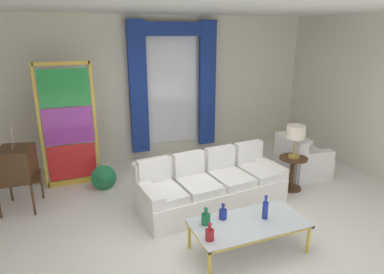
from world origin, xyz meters
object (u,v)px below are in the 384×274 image
(bottle_ruby_flask, at_px, (210,234))
(couch_white_long, at_px, (210,186))
(bottle_blue_decanter, at_px, (206,218))
(vintage_tv, at_px, (16,165))
(round_side_table, at_px, (292,170))
(coffee_table, at_px, (249,224))
(bottle_amber_squat, at_px, (223,213))
(bottle_crystal_tall, at_px, (265,209))
(table_lamp_brass, at_px, (296,133))
(armchair_white, at_px, (300,161))
(stained_glass_divider, at_px, (69,128))
(peacock_figurine, at_px, (105,179))

(bottle_ruby_flask, bearing_deg, couch_white_long, 65.62)
(bottle_blue_decanter, xyz_separation_m, vintage_tv, (-2.23, 2.11, 0.24))
(round_side_table, bearing_deg, bottle_ruby_flask, -147.47)
(coffee_table, height_order, round_side_table, round_side_table)
(bottle_blue_decanter, relative_size, bottle_amber_squat, 1.06)
(bottle_crystal_tall, relative_size, table_lamp_brass, 0.57)
(bottle_ruby_flask, bearing_deg, armchair_white, 33.98)
(couch_white_long, height_order, round_side_table, couch_white_long)
(bottle_blue_decanter, distance_m, armchair_white, 3.09)
(stained_glass_divider, xyz_separation_m, peacock_figurine, (0.48, -0.49, -0.84))
(armchair_white, distance_m, peacock_figurine, 3.67)
(couch_white_long, height_order, bottle_ruby_flask, couch_white_long)
(stained_glass_divider, bearing_deg, couch_white_long, -37.73)
(peacock_figurine, bearing_deg, bottle_crystal_tall, -54.61)
(round_side_table, distance_m, table_lamp_brass, 0.67)
(bottle_blue_decanter, height_order, bottle_crystal_tall, bottle_crystal_tall)
(stained_glass_divider, bearing_deg, bottle_blue_decanter, -62.40)
(vintage_tv, bearing_deg, stained_glass_divider, 36.97)
(couch_white_long, bearing_deg, armchair_white, 10.14)
(bottle_crystal_tall, distance_m, stained_glass_divider, 3.63)
(coffee_table, height_order, stained_glass_divider, stained_glass_divider)
(bottle_ruby_flask, distance_m, round_side_table, 2.65)
(coffee_table, distance_m, bottle_crystal_tall, 0.28)
(vintage_tv, distance_m, armchair_white, 4.95)
(couch_white_long, bearing_deg, coffee_table, -92.72)
(bottle_blue_decanter, distance_m, bottle_amber_squat, 0.25)
(couch_white_long, distance_m, bottle_amber_squat, 1.19)
(couch_white_long, relative_size, armchair_white, 2.79)
(round_side_table, bearing_deg, bottle_amber_squat, -150.45)
(coffee_table, height_order, table_lamp_brass, table_lamp_brass)
(round_side_table, bearing_deg, vintage_tv, 167.09)
(coffee_table, xyz_separation_m, bottle_blue_decanter, (-0.52, 0.16, 0.11))
(vintage_tv, distance_m, table_lamp_brass, 4.50)
(armchair_white, bearing_deg, bottle_blue_decanter, -149.96)
(stained_glass_divider, height_order, round_side_table, stained_glass_divider)
(coffee_table, relative_size, bottle_ruby_flask, 6.48)
(coffee_table, height_order, peacock_figurine, peacock_figurine)
(stained_glass_divider, relative_size, round_side_table, 3.70)
(bottle_crystal_tall, xyz_separation_m, peacock_figurine, (-1.69, 2.38, -0.32))
(peacock_figurine, bearing_deg, armchair_white, -10.80)
(bottle_blue_decanter, distance_m, bottle_ruby_flask, 0.33)
(vintage_tv, height_order, peacock_figurine, vintage_tv)
(bottle_amber_squat, xyz_separation_m, armchair_white, (2.41, 1.51, -0.20))
(bottle_amber_squat, xyz_separation_m, peacock_figurine, (-1.19, 2.19, -0.27))
(bottle_blue_decanter, relative_size, stained_glass_divider, 0.10)
(bottle_amber_squat, height_order, stained_glass_divider, stained_glass_divider)
(couch_white_long, xyz_separation_m, bottle_blue_decanter, (-0.58, -1.17, 0.18))
(bottle_blue_decanter, bearing_deg, armchair_white, 30.04)
(bottle_blue_decanter, bearing_deg, coffee_table, -16.95)
(stained_glass_divider, bearing_deg, peacock_figurine, -45.45)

